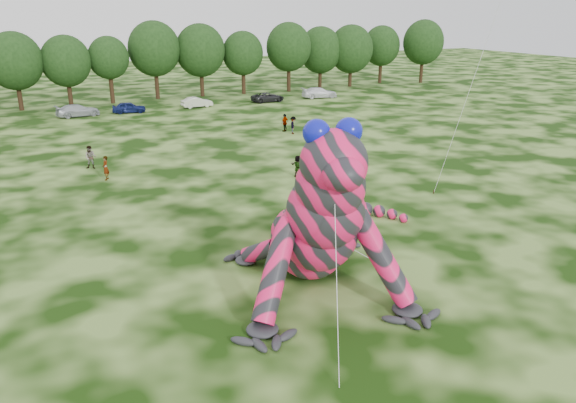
# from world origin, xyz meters

# --- Properties ---
(ground) EXTENTS (240.00, 240.00, 0.00)m
(ground) POSITION_xyz_m (0.00, 0.00, 0.00)
(ground) COLOR #16330A
(ground) RESTS_ON ground
(inflatable_gecko) EXTENTS (16.78, 18.77, 8.15)m
(inflatable_gecko) POSITION_xyz_m (0.50, 1.59, 4.08)
(inflatable_gecko) COLOR #F6195D
(inflatable_gecko) RESTS_ON ground
(tree_7) EXTENTS (6.68, 6.01, 9.48)m
(tree_7) POSITION_xyz_m (-10.08, 56.80, 4.74)
(tree_7) COLOR black
(tree_7) RESTS_ON ground
(tree_8) EXTENTS (6.14, 5.53, 8.94)m
(tree_8) POSITION_xyz_m (-4.22, 56.99, 4.47)
(tree_8) COLOR black
(tree_8) RESTS_ON ground
(tree_9) EXTENTS (5.27, 4.74, 8.68)m
(tree_9) POSITION_xyz_m (1.06, 57.35, 4.34)
(tree_9) COLOR black
(tree_9) RESTS_ON ground
(tree_10) EXTENTS (7.09, 6.38, 10.50)m
(tree_10) POSITION_xyz_m (7.40, 58.58, 5.25)
(tree_10) COLOR black
(tree_10) RESTS_ON ground
(tree_11) EXTENTS (7.01, 6.31, 10.07)m
(tree_11) POSITION_xyz_m (13.79, 58.20, 5.03)
(tree_11) COLOR black
(tree_11) RESTS_ON ground
(tree_12) EXTENTS (5.99, 5.39, 8.97)m
(tree_12) POSITION_xyz_m (20.01, 57.74, 4.49)
(tree_12) COLOR black
(tree_12) RESTS_ON ground
(tree_13) EXTENTS (6.83, 6.15, 10.13)m
(tree_13) POSITION_xyz_m (27.13, 57.13, 5.06)
(tree_13) COLOR black
(tree_13) RESTS_ON ground
(tree_14) EXTENTS (6.82, 6.14, 9.40)m
(tree_14) POSITION_xyz_m (33.46, 58.72, 4.70)
(tree_14) COLOR black
(tree_14) RESTS_ON ground
(tree_15) EXTENTS (7.17, 6.45, 9.63)m
(tree_15) POSITION_xyz_m (38.47, 57.77, 4.82)
(tree_15) COLOR black
(tree_15) RESTS_ON ground
(tree_16) EXTENTS (6.26, 5.63, 9.37)m
(tree_16) POSITION_xyz_m (45.45, 59.37, 4.69)
(tree_16) COLOR black
(tree_16) RESTS_ON ground
(tree_17) EXTENTS (6.98, 6.28, 10.30)m
(tree_17) POSITION_xyz_m (51.95, 56.66, 5.15)
(tree_17) COLOR black
(tree_17) RESTS_ON ground
(car_3) EXTENTS (5.11, 2.58, 1.42)m
(car_3) POSITION_xyz_m (-4.30, 49.18, 0.71)
(car_3) COLOR #AAAFB4
(car_3) RESTS_ON ground
(car_4) EXTENTS (4.14, 2.19, 1.34)m
(car_4) POSITION_xyz_m (1.54, 48.94, 0.67)
(car_4) COLOR #101A52
(car_4) RESTS_ON ground
(car_5) EXTENTS (4.04, 1.66, 1.30)m
(car_5) POSITION_xyz_m (10.13, 49.21, 0.65)
(car_5) COLOR silver
(car_5) RESTS_ON ground
(car_6) EXTENTS (4.67, 2.41, 1.26)m
(car_6) POSITION_xyz_m (20.09, 49.24, 0.63)
(car_6) COLOR black
(car_6) RESTS_ON ground
(car_7) EXTENTS (5.29, 2.85, 1.46)m
(car_7) POSITION_xyz_m (28.11, 49.28, 0.73)
(car_7) COLOR white
(car_7) RESTS_ON ground
(spectator_0) EXTENTS (0.66, 0.78, 1.80)m
(spectator_0) POSITION_xyz_m (-5.58, 21.33, 0.90)
(spectator_0) COLOR gray
(spectator_0) RESTS_ON ground
(spectator_5) EXTENTS (1.09, 1.59, 1.65)m
(spectator_5) POSITION_xyz_m (7.48, 15.77, 0.82)
(spectator_5) COLOR gray
(spectator_5) RESTS_ON ground
(spectator_1) EXTENTS (1.10, 1.01, 1.84)m
(spectator_1) POSITION_xyz_m (-6.14, 25.02, 0.92)
(spectator_1) COLOR gray
(spectator_1) RESTS_ON ground
(spectator_3) EXTENTS (1.15, 0.87, 1.81)m
(spectator_3) POSITION_xyz_m (13.77, 30.96, 0.90)
(spectator_3) COLOR gray
(spectator_3) RESTS_ON ground
(spectator_2) EXTENTS (1.13, 1.31, 1.76)m
(spectator_2) POSITION_xyz_m (13.99, 29.50, 0.88)
(spectator_2) COLOR gray
(spectator_2) RESTS_ON ground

